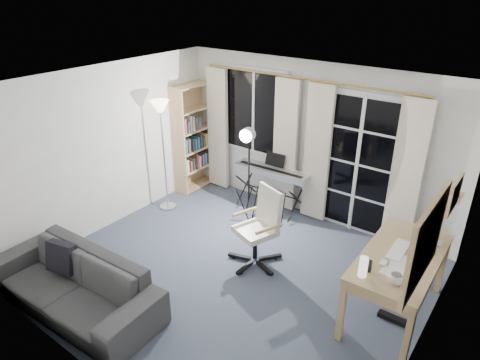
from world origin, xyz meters
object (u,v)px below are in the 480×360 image
Objects in this scene: monitor at (438,219)px; bookshelf at (194,139)px; desk at (400,263)px; office_chair at (263,220)px; sofa at (71,277)px; torchiere_lamp at (161,123)px; keyboard_piano at (272,172)px; mug at (396,278)px; studio_light at (248,146)px.

bookshelf is at bearing 169.44° from monitor.
office_chair is at bearing 179.83° from desk.
monitor is at bearing 35.95° from sofa.
torchiere_lamp is 0.82× the size of sofa.
keyboard_piano is 9.58× the size of mug.
studio_light is at bearing 174.33° from monitor.
desk is 0.63m from monitor.
mug is at bearing 24.44° from sofa.
studio_light is 2.70m from monitor.
desk is 11.49× the size of mug.
office_chair reaches higher than desk.
studio_light is 2.88m from sofa.
keyboard_piano reaches higher than mug.
office_chair is 0.70× the size of desk.
torchiere_lamp is at bearing 175.20° from desk.
studio_light is 1.20m from office_chair.
studio_light is (1.51, -0.49, 0.36)m from bookshelf.
sofa is at bearing -69.53° from torchiere_lamp.
studio_light is (1.31, 0.42, -0.20)m from torchiere_lamp.
sofa is (-3.04, -1.56, -0.43)m from mug.
torchiere_lamp is at bearing -168.04° from office_chair.
mug is (2.59, -1.16, -0.39)m from studio_light.
desk is at bearing -21.91° from studio_light.
torchiere_lamp reaches higher than keyboard_piano.
monitor is (0.20, 0.45, 0.40)m from desk.
bookshelf reaches higher than keyboard_piano.
mug is (0.10, -0.50, 0.16)m from desk.
studio_light is at bearing 155.78° from mug.
bookshelf is 4.26m from monitor.
keyboard_piano is at bearing 1.74° from bookshelf.
torchiere_lamp is 2.24m from office_chair.
sofa is at bearing -146.12° from desk.
monitor is (4.20, -0.70, 0.21)m from bookshelf.
desk is (1.74, 0.03, 0.08)m from office_chair.
studio_light is (-0.09, -0.52, 0.57)m from keyboard_piano.
office_chair is 0.48× the size of sofa.
desk is (2.49, -0.66, -0.55)m from studio_light.
bookshelf is 1.77× the size of office_chair.
mug is at bearing -79.80° from desk.
torchiere_lamp is 4.02m from mug.
bookshelf reaches higher than sofa.
office_chair is 1.74m from desk.
studio_light is at bearing 77.85° from sofa.
studio_light is 1.04× the size of desk.
torchiere_lamp is 1.20× the size of desk.
keyboard_piano is at bearing 138.06° from office_chair.
keyboard_piano is 0.80× the size of studio_light.
studio_light reaches higher than office_chair.
keyboard_piano is at bearing 145.96° from mug.
mug reaches higher than desk.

